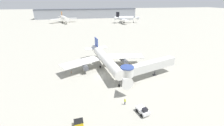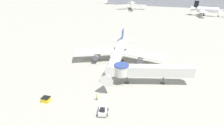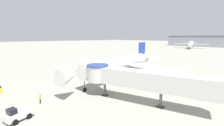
{
  "view_description": "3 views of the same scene",
  "coord_description": "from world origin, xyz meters",
  "px_view_note": "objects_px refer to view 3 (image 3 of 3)",
  "views": [
    {
      "loc": [
        -4.83,
        -45.12,
        24.38
      ],
      "look_at": [
        4.7,
        3.85,
        2.99
      ],
      "focal_mm": 24.0,
      "sensor_mm": 36.0,
      "label": 1
    },
    {
      "loc": [
        19.47,
        -47.2,
        26.33
      ],
      "look_at": [
        2.62,
        -0.86,
        3.13
      ],
      "focal_mm": 28.0,
      "sensor_mm": 36.0,
      "label": 2
    },
    {
      "loc": [
        29.23,
        -23.2,
        10.85
      ],
      "look_at": [
        2.11,
        2.45,
        4.38
      ],
      "focal_mm": 24.0,
      "sensor_mm": 36.0,
      "label": 3
    }
  ],
  "objects_px": {
    "pushback_tug_white": "(18,114)",
    "background_jet_orange_tail": "(191,43)",
    "traffic_cone_port_wing": "(92,70)",
    "main_airplane": "(121,64)",
    "traffic_cone_starboard_wing": "(164,91)",
    "ground_crew_marshaller": "(40,98)",
    "jet_bridge": "(134,78)"
  },
  "relations": [
    {
      "from": "pushback_tug_white",
      "to": "background_jet_orange_tail",
      "type": "relative_size",
      "value": 0.12
    },
    {
      "from": "jet_bridge",
      "to": "pushback_tug_white",
      "type": "distance_m",
      "value": 17.51
    },
    {
      "from": "main_airplane",
      "to": "jet_bridge",
      "type": "height_order",
      "value": "main_airplane"
    },
    {
      "from": "pushback_tug_white",
      "to": "traffic_cone_port_wing",
      "type": "relative_size",
      "value": 6.1
    },
    {
      "from": "traffic_cone_port_wing",
      "to": "pushback_tug_white",
      "type": "bearing_deg",
      "value": -55.01
    },
    {
      "from": "background_jet_orange_tail",
      "to": "ground_crew_marshaller",
      "type": "bearing_deg",
      "value": -96.84
    },
    {
      "from": "pushback_tug_white",
      "to": "traffic_cone_starboard_wing",
      "type": "xyz_separation_m",
      "value": [
        8.27,
        23.59,
        -0.5
      ]
    },
    {
      "from": "main_airplane",
      "to": "pushback_tug_white",
      "type": "height_order",
      "value": "main_airplane"
    },
    {
      "from": "main_airplane",
      "to": "traffic_cone_port_wing",
      "type": "xyz_separation_m",
      "value": [
        -12.53,
        -0.08,
        -3.61
      ]
    },
    {
      "from": "jet_bridge",
      "to": "pushback_tug_white",
      "type": "xyz_separation_m",
      "value": [
        -6.95,
        -15.73,
        -3.31
      ]
    },
    {
      "from": "jet_bridge",
      "to": "traffic_cone_port_wing",
      "type": "bearing_deg",
      "value": 141.29
    },
    {
      "from": "jet_bridge",
      "to": "traffic_cone_starboard_wing",
      "type": "distance_m",
      "value": 8.83
    },
    {
      "from": "jet_bridge",
      "to": "ground_crew_marshaller",
      "type": "relative_size",
      "value": 12.3
    },
    {
      "from": "main_airplane",
      "to": "ground_crew_marshaller",
      "type": "bearing_deg",
      "value": -95.28
    },
    {
      "from": "main_airplane",
      "to": "ground_crew_marshaller",
      "type": "distance_m",
      "value": 21.22
    },
    {
      "from": "traffic_cone_port_wing",
      "to": "traffic_cone_starboard_wing",
      "type": "xyz_separation_m",
      "value": [
        25.58,
        -1.15,
        0.02
      ]
    },
    {
      "from": "jet_bridge",
      "to": "ground_crew_marshaller",
      "type": "bearing_deg",
      "value": -148.9
    },
    {
      "from": "pushback_tug_white",
      "to": "traffic_cone_port_wing",
      "type": "xyz_separation_m",
      "value": [
        -17.32,
        24.74,
        -0.52
      ]
    },
    {
      "from": "jet_bridge",
      "to": "pushback_tug_white",
      "type": "bearing_deg",
      "value": -132.19
    },
    {
      "from": "main_airplane",
      "to": "traffic_cone_port_wing",
      "type": "height_order",
      "value": "main_airplane"
    },
    {
      "from": "traffic_cone_port_wing",
      "to": "background_jet_orange_tail",
      "type": "xyz_separation_m",
      "value": [
        -14.1,
        127.67,
        4.6
      ]
    },
    {
      "from": "main_airplane",
      "to": "background_jet_orange_tail",
      "type": "bearing_deg",
      "value": 92.19
    },
    {
      "from": "traffic_cone_port_wing",
      "to": "ground_crew_marshaller",
      "type": "bearing_deg",
      "value": -55.93
    },
    {
      "from": "main_airplane",
      "to": "jet_bridge",
      "type": "bearing_deg",
      "value": -47.35
    },
    {
      "from": "jet_bridge",
      "to": "traffic_cone_starboard_wing",
      "type": "bearing_deg",
      "value": 62.15
    },
    {
      "from": "main_airplane",
      "to": "ground_crew_marshaller",
      "type": "relative_size",
      "value": 19.76
    },
    {
      "from": "traffic_cone_port_wing",
      "to": "ground_crew_marshaller",
      "type": "height_order",
      "value": "ground_crew_marshaller"
    },
    {
      "from": "main_airplane",
      "to": "background_jet_orange_tail",
      "type": "relative_size",
      "value": 1.11
    },
    {
      "from": "pushback_tug_white",
      "to": "traffic_cone_port_wing",
      "type": "distance_m",
      "value": 30.2
    },
    {
      "from": "pushback_tug_white",
      "to": "ground_crew_marshaller",
      "type": "distance_m",
      "value": 5.02
    },
    {
      "from": "traffic_cone_port_wing",
      "to": "background_jet_orange_tail",
      "type": "distance_m",
      "value": 128.53
    },
    {
      "from": "ground_crew_marshaller",
      "to": "background_jet_orange_tail",
      "type": "bearing_deg",
      "value": 139.98
    }
  ]
}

